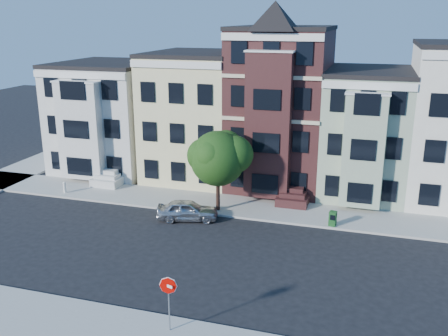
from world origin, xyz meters
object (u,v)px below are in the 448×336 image
(parked_car, at_px, (187,210))
(fire_hydrant, at_px, (65,188))
(street_tree, at_px, (218,162))
(newspaper_box, at_px, (333,219))
(stop_sign, at_px, (169,301))

(parked_car, distance_m, fire_hydrant, 10.82)
(street_tree, bearing_deg, newspaper_box, -3.71)
(parked_car, bearing_deg, newspaper_box, -96.70)
(parked_car, xyz_separation_m, stop_sign, (3.71, -11.84, 0.89))
(newspaper_box, height_order, fire_hydrant, newspaper_box)
(stop_sign, bearing_deg, street_tree, 113.63)
(stop_sign, bearing_deg, parked_car, 121.95)
(newspaper_box, xyz_separation_m, fire_hydrant, (-19.98, 0.47, -0.14))
(street_tree, xyz_separation_m, parked_car, (-1.51, -1.96, -2.89))
(parked_car, distance_m, newspaper_box, 9.44)
(newspaper_box, height_order, stop_sign, stop_sign)
(parked_car, bearing_deg, stop_sign, -178.15)
(street_tree, bearing_deg, parked_car, -127.58)
(street_tree, height_order, parked_car, street_tree)
(street_tree, height_order, newspaper_box, street_tree)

